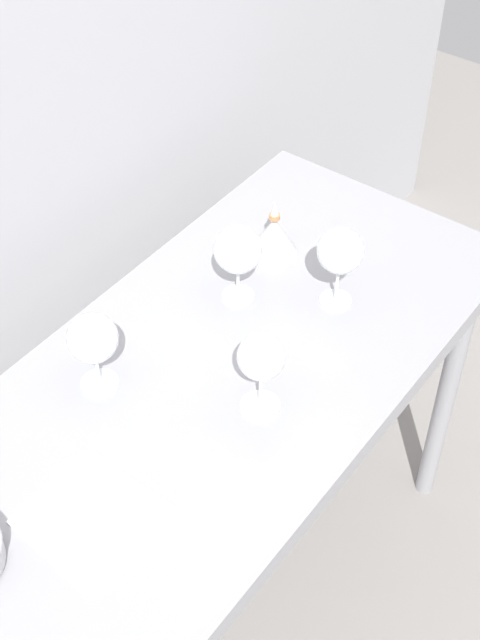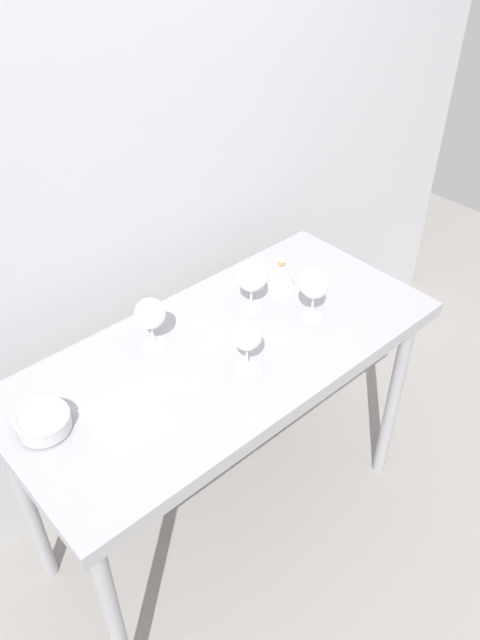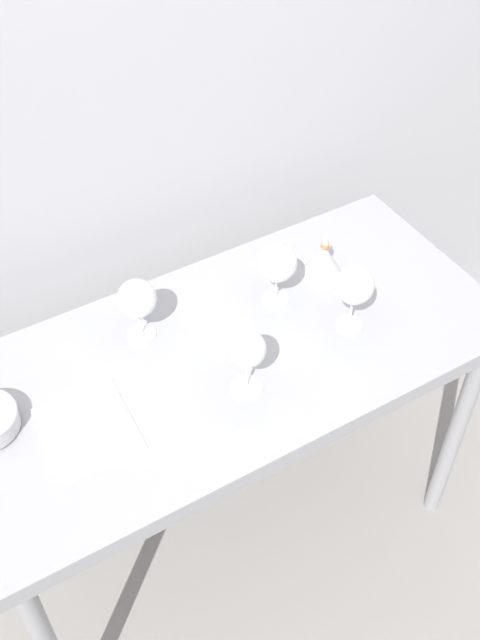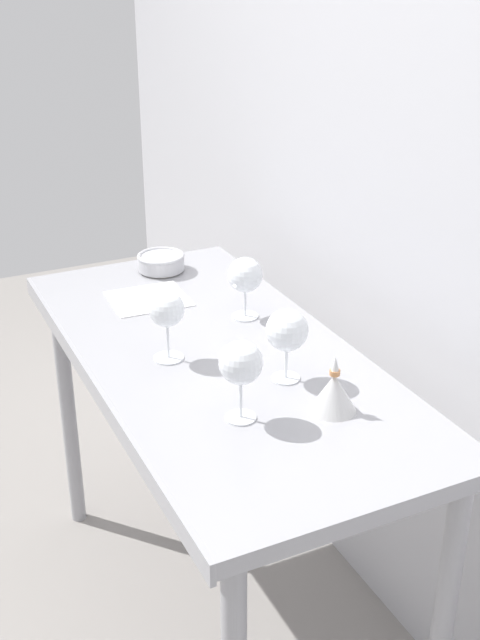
# 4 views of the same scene
# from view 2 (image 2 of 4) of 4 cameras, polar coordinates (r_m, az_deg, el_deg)

# --- Properties ---
(ground_plane) EXTENTS (6.00, 6.00, 0.00)m
(ground_plane) POSITION_cam_2_polar(r_m,az_deg,el_deg) (2.59, -1.21, -17.64)
(ground_plane) COLOR gray
(back_wall) EXTENTS (3.80, 0.04, 2.60)m
(back_wall) POSITION_cam_2_polar(r_m,az_deg,el_deg) (2.03, -11.07, 13.00)
(back_wall) COLOR #B5B5BA
(back_wall) RESTS_ON ground_plane
(steel_counter) EXTENTS (1.40, 0.65, 0.90)m
(steel_counter) POSITION_cam_2_polar(r_m,az_deg,el_deg) (1.98, -1.40, -4.87)
(steel_counter) COLOR #98989D
(steel_counter) RESTS_ON ground_plane
(wine_glass_near_right) EXTENTS (0.10, 0.10, 0.19)m
(wine_glass_near_right) POSITION_cam_2_polar(r_m,az_deg,el_deg) (1.95, 6.91, 3.25)
(wine_glass_near_right) COLOR white
(wine_glass_near_right) RESTS_ON steel_counter
(wine_glass_far_left) EXTENTS (0.10, 0.10, 0.17)m
(wine_glass_far_left) POSITION_cam_2_polar(r_m,az_deg,el_deg) (1.86, -8.33, 0.51)
(wine_glass_far_left) COLOR white
(wine_glass_far_left) RESTS_ON steel_counter
(wine_glass_near_center) EXTENTS (0.09, 0.09, 0.18)m
(wine_glass_near_center) POSITION_cam_2_polar(r_m,az_deg,el_deg) (1.74, 0.65, -1.58)
(wine_glass_near_center) COLOR white
(wine_glass_near_center) RESTS_ON steel_counter
(wine_glass_far_right) EXTENTS (0.10, 0.10, 0.18)m
(wine_glass_far_right) POSITION_cam_2_polar(r_m,az_deg,el_deg) (1.99, 1.08, 3.97)
(wine_glass_far_right) COLOR white
(wine_glass_far_right) RESTS_ON steel_counter
(tasting_sheet_upper) EXTENTS (0.21, 0.23, 0.00)m
(tasting_sheet_upper) POSITION_cam_2_polar(r_m,az_deg,el_deg) (1.73, -10.31, -8.83)
(tasting_sheet_upper) COLOR white
(tasting_sheet_upper) RESTS_ON steel_counter
(tasting_bowl) EXTENTS (0.15, 0.15, 0.06)m
(tasting_bowl) POSITION_cam_2_polar(r_m,az_deg,el_deg) (1.73, -17.78, -8.97)
(tasting_bowl) COLOR beige
(tasting_bowl) RESTS_ON steel_counter
(decanter_funnel) EXTENTS (0.10, 0.10, 0.13)m
(decanter_funnel) POSITION_cam_2_polar(r_m,az_deg,el_deg) (2.15, 3.85, 4.23)
(decanter_funnel) COLOR silver
(decanter_funnel) RESTS_ON steel_counter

